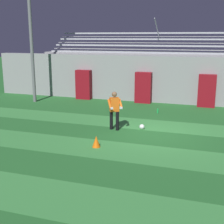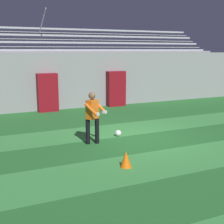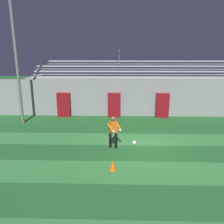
# 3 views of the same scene
# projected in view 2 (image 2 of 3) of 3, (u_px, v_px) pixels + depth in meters

# --- Properties ---
(ground_plane) EXTENTS (80.00, 80.00, 0.00)m
(ground_plane) POSITION_uv_depth(u_px,v_px,m) (141.00, 137.00, 10.73)
(ground_plane) COLOR #236028
(turf_stripe_mid) EXTENTS (28.00, 1.82, 0.01)m
(turf_stripe_mid) POSITION_uv_depth(u_px,v_px,m) (184.00, 159.00, 8.63)
(turf_stripe_mid) COLOR #38843D
(turf_stripe_mid) RESTS_ON ground
(turf_stripe_far) EXTENTS (28.00, 1.82, 0.01)m
(turf_stripe_far) POSITION_uv_depth(u_px,v_px,m) (125.00, 129.00, 11.87)
(turf_stripe_far) COLOR #38843D
(turf_stripe_far) RESTS_ON ground
(back_wall) EXTENTS (24.00, 0.60, 2.80)m
(back_wall) POSITION_uv_depth(u_px,v_px,m) (80.00, 80.00, 16.25)
(back_wall) COLOR gray
(back_wall) RESTS_ON ground
(padding_pillar_gate_left) EXTENTS (0.97, 0.44, 1.86)m
(padding_pillar_gate_left) POSITION_uv_depth(u_px,v_px,m) (48.00, 93.00, 15.11)
(padding_pillar_gate_left) COLOR maroon
(padding_pillar_gate_left) RESTS_ON ground
(padding_pillar_gate_right) EXTENTS (0.97, 0.44, 1.86)m
(padding_pillar_gate_right) POSITION_uv_depth(u_px,v_px,m) (116.00, 89.00, 16.61)
(padding_pillar_gate_right) COLOR maroon
(padding_pillar_gate_right) RESTS_ON ground
(bleacher_stand) EXTENTS (18.00, 3.35, 5.03)m
(bleacher_stand) POSITION_uv_depth(u_px,v_px,m) (69.00, 76.00, 18.01)
(bleacher_stand) COLOR gray
(bleacher_stand) RESTS_ON ground
(goalkeeper) EXTENTS (0.74, 0.70, 1.67)m
(goalkeeper) POSITION_uv_depth(u_px,v_px,m) (93.00, 115.00, 9.85)
(goalkeeper) COLOR black
(goalkeeper) RESTS_ON ground
(soccer_ball) EXTENTS (0.22, 0.22, 0.22)m
(soccer_ball) POSITION_uv_depth(u_px,v_px,m) (118.00, 133.00, 10.87)
(soccer_ball) COLOR white
(soccer_ball) RESTS_ON ground
(traffic_cone) EXTENTS (0.30, 0.30, 0.42)m
(traffic_cone) POSITION_uv_depth(u_px,v_px,m) (126.00, 159.00, 7.98)
(traffic_cone) COLOR orange
(traffic_cone) RESTS_ON ground
(water_bottle) EXTENTS (0.07, 0.07, 0.24)m
(water_bottle) POSITION_uv_depth(u_px,v_px,m) (90.00, 116.00, 13.72)
(water_bottle) COLOR green
(water_bottle) RESTS_ON ground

